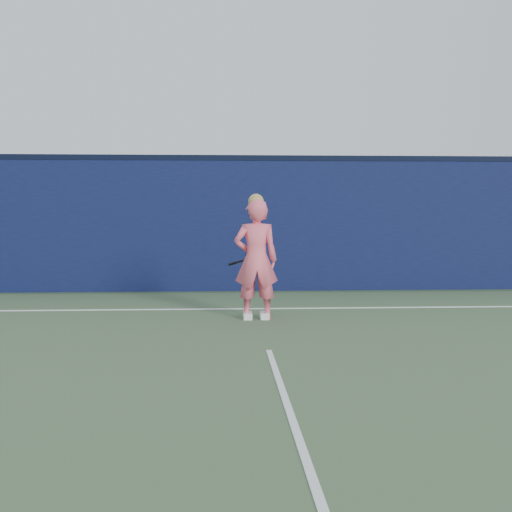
{
  "coord_description": "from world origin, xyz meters",
  "views": [
    {
      "loc": [
        -0.52,
        -5.95,
        1.55
      ],
      "look_at": [
        -0.03,
        3.09,
        0.9
      ],
      "focal_mm": 45.0,
      "sensor_mm": 36.0,
      "label": 1
    }
  ],
  "objects": [
    {
      "name": "backstop_wall",
      "position": [
        0.0,
        6.5,
        1.25
      ],
      "size": [
        24.0,
        0.4,
        2.5
      ],
      "primitive_type": "cube",
      "color": "#0C1139",
      "rests_on": "ground"
    },
    {
      "name": "wall_cap",
      "position": [
        0.0,
        6.5,
        2.55
      ],
      "size": [
        24.0,
        0.42,
        0.1
      ],
      "primitive_type": "cube",
      "color": "black",
      "rests_on": "backstop_wall"
    },
    {
      "name": "ground",
      "position": [
        0.0,
        0.0,
        0.0
      ],
      "size": [
        80.0,
        80.0,
        0.0
      ],
      "primitive_type": "plane",
      "color": "#2B4128",
      "rests_on": "ground"
    },
    {
      "name": "court_lines",
      "position": [
        0.0,
        -0.33,
        0.01
      ],
      "size": [
        11.0,
        12.04,
        0.01
      ],
      "color": "white",
      "rests_on": "court_surface"
    },
    {
      "name": "player",
      "position": [
        -0.03,
        3.09,
        0.86
      ],
      "size": [
        0.63,
        0.42,
        1.78
      ],
      "rotation": [
        0.0,
        0.0,
        3.16
      ],
      "color": "#FF6378",
      "rests_on": "ground"
    },
    {
      "name": "court_surface",
      "position": [
        0.0,
        -2.0,
        0.0
      ],
      "size": [
        11.0,
        16.0,
        0.01
      ],
      "primitive_type": "cube",
      "color": "#47603C",
      "rests_on": "ground"
    },
    {
      "name": "racket",
      "position": [
        -0.04,
        3.49,
        0.85
      ],
      "size": [
        0.56,
        0.17,
        0.31
      ],
      "rotation": [
        0.0,
        0.0,
        -0.31
      ],
      "color": "black",
      "rests_on": "ground"
    }
  ]
}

